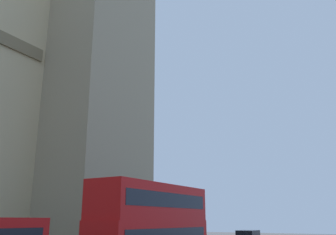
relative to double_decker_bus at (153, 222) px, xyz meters
name	(u,v)px	position (x,y,z in m)	size (l,w,h in m)	color
double_decker_bus	(153,222)	(0.00, 0.00, 0.00)	(9.72, 2.54, 4.90)	red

